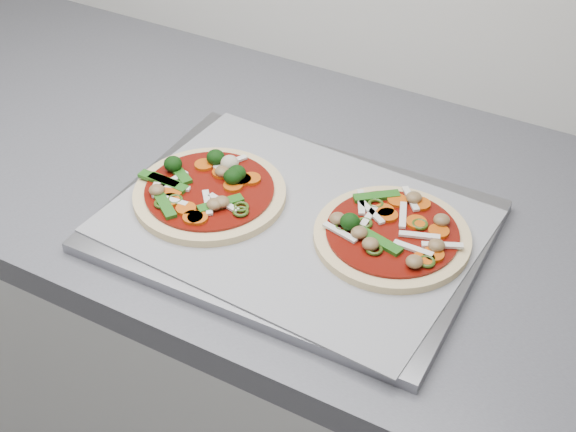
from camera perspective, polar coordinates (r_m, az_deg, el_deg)
The scene contains 4 objects.
baking_tray at distance 0.99m, azimuth 0.44°, elevation -0.73°, with size 0.45×0.33×0.01m, color gray.
parchment at distance 0.98m, azimuth 0.45°, elevation -0.36°, with size 0.43×0.31×0.00m, color gray.
pizza_left at distance 1.02m, azimuth -5.63°, elevation 1.83°, with size 0.24×0.24×0.03m.
pizza_right at distance 0.96m, azimuth 7.39°, elevation -1.28°, with size 0.19×0.19×0.03m.
Camera 1 is at (-0.33, 0.55, 1.54)m, focal length 50.00 mm.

